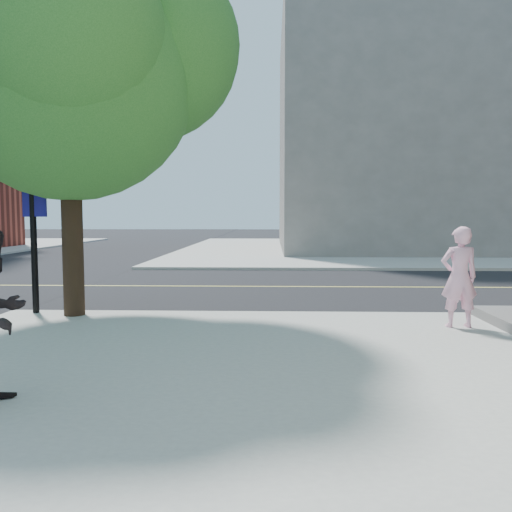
{
  "coord_description": "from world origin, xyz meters",
  "views": [
    {
      "loc": [
        4.43,
        -10.41,
        2.08
      ],
      "look_at": [
        4.11,
        -0.44,
        1.3
      ],
      "focal_mm": 35.82,
      "sensor_mm": 36.0,
      "label": 1
    }
  ],
  "objects": [
    {
      "name": "filler_ne",
      "position": [
        14.0,
        22.0,
        7.12
      ],
      "size": [
        18.0,
        16.0,
        14.0
      ],
      "primitive_type": "cube",
      "color": "slate",
      "rests_on": "sidewalk_ne"
    },
    {
      "name": "street_tree",
      "position": [
        0.64,
        -0.49,
        5.43
      ],
      "size": [
        6.2,
        5.64,
        8.23
      ],
      "rotation": [
        0.0,
        0.0,
        -0.41
      ],
      "color": "black",
      "rests_on": "sidewalk_se"
    },
    {
      "name": "man_on_phone",
      "position": [
        7.73,
        -1.38,
        1.01
      ],
      "size": [
        0.67,
        0.46,
        1.78
      ],
      "primitive_type": "imported",
      "rotation": [
        0.0,
        0.0,
        3.19
      ],
      "color": "#FBB1CE",
      "rests_on": "sidewalk_se"
    },
    {
      "name": "sidewalk_ne",
      "position": [
        13.5,
        21.5,
        0.06
      ],
      "size": [
        29.0,
        25.0,
        0.12
      ],
      "primitive_type": "cube",
      "color": "#A7A69E",
      "rests_on": "ground"
    },
    {
      "name": "ground",
      "position": [
        0.0,
        0.0,
        0.0
      ],
      "size": [
        140.0,
        140.0,
        0.0
      ],
      "primitive_type": "plane",
      "color": "black",
      "rests_on": "ground"
    },
    {
      "name": "road_ew",
      "position": [
        0.0,
        4.5,
        0.01
      ],
      "size": [
        140.0,
        9.0,
        0.01
      ],
      "primitive_type": "cube",
      "color": "black",
      "rests_on": "ground"
    }
  ]
}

